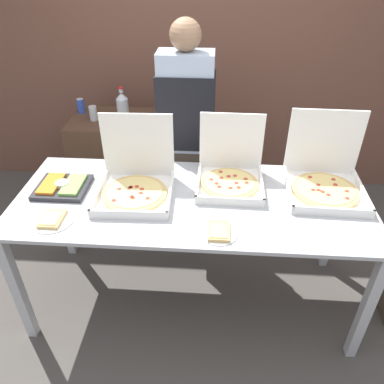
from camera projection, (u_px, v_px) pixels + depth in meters
ground_plane at (192, 295)px, 2.84m from camera, size 16.00×16.00×0.00m
brick_wall_behind at (205, 48)px, 3.45m from camera, size 10.00×0.06×2.80m
buffet_table at (192, 212)px, 2.39m from camera, size 2.21×0.91×0.89m
pizza_box_near_right at (135, 181)px, 2.35m from camera, size 0.47×0.49×0.46m
pizza_box_far_left at (230, 173)px, 2.44m from camera, size 0.43×0.45×0.42m
pizza_box_near_left at (325, 178)px, 2.38m from camera, size 0.48×0.50×0.47m
paper_plate_front_right at (219, 232)px, 2.05m from camera, size 0.21×0.21×0.03m
paper_plate_front_left at (52, 219)px, 2.14m from camera, size 0.24×0.24×0.03m
veggie_tray at (63, 186)px, 2.41m from camera, size 0.32×0.29×0.05m
sideboard_podium at (118, 166)px, 3.49m from camera, size 0.71×0.56×0.95m
soda_bottle at (123, 107)px, 3.10m from camera, size 0.10×0.10×0.30m
soda_can_silver at (93, 113)px, 3.16m from camera, size 0.07×0.07×0.12m
soda_can_colored at (81, 106)px, 3.30m from camera, size 0.07×0.07×0.12m
person_server_vest at (186, 129)px, 2.86m from camera, size 0.42×0.24×1.82m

